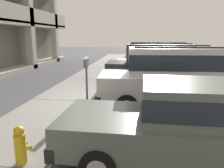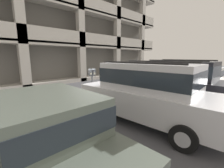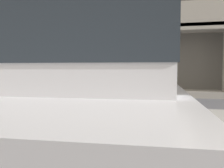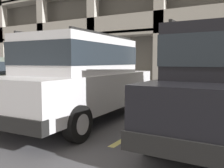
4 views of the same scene
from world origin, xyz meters
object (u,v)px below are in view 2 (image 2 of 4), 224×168
at_px(blue_coupe, 200,78).
at_px(parking_meter_near, 92,77).
at_px(silver_suv, 148,90).
at_px(red_sedan, 43,130).
at_px(dark_hatchback, 179,79).

bearing_deg(blue_coupe, parking_meter_near, 157.09).
distance_m(silver_suv, blue_coupe, 6.37).
height_order(red_sedan, dark_hatchback, dark_hatchback).
bearing_deg(red_sedan, dark_hatchback, 1.19).
relative_size(red_sedan, parking_meter_near, 2.93).
height_order(silver_suv, red_sedan, silver_suv).
height_order(silver_suv, dark_hatchback, same).
relative_size(silver_suv, parking_meter_near, 3.17).
xyz_separation_m(silver_suv, red_sedan, (-3.30, 0.22, -0.27)).
xyz_separation_m(blue_coupe, parking_meter_near, (-6.50, 2.65, 0.44)).
relative_size(silver_suv, red_sedan, 1.08).
bearing_deg(silver_suv, blue_coupe, -1.56).
height_order(dark_hatchback, parking_meter_near, dark_hatchback).
relative_size(red_sedan, dark_hatchback, 0.94).
xyz_separation_m(red_sedan, dark_hatchback, (6.50, 0.01, 0.27)).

